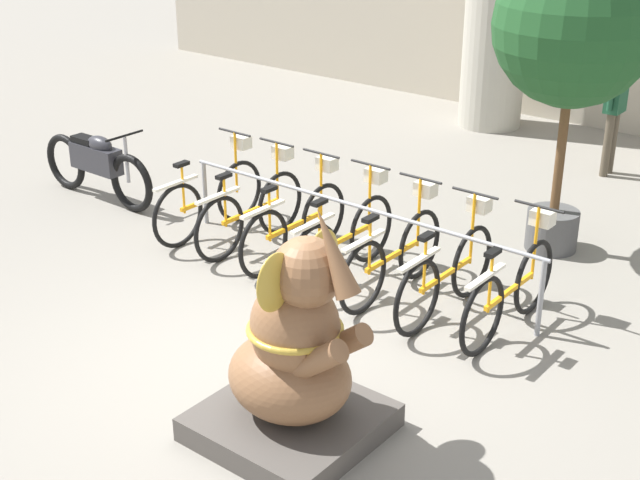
# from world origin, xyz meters

# --- Properties ---
(ground_plane) EXTENTS (60.00, 60.00, 0.00)m
(ground_plane) POSITION_xyz_m (0.00, 0.00, 0.00)
(ground_plane) COLOR gray
(bike_rack) EXTENTS (4.31, 0.05, 0.77)m
(bike_rack) POSITION_xyz_m (-0.41, 1.95, 0.62)
(bike_rack) COLOR gray
(bike_rack) RESTS_ON ground_plane
(bicycle_0) EXTENTS (0.48, 1.70, 1.10)m
(bicycle_0) POSITION_xyz_m (-2.27, 1.81, 0.43)
(bicycle_0) COLOR black
(bicycle_0) RESTS_ON ground_plane
(bicycle_1) EXTENTS (0.48, 1.70, 1.10)m
(bicycle_1) POSITION_xyz_m (-1.65, 1.82, 0.43)
(bicycle_1) COLOR black
(bicycle_1) RESTS_ON ground_plane
(bicycle_2) EXTENTS (0.48, 1.70, 1.10)m
(bicycle_2) POSITION_xyz_m (-1.03, 1.82, 0.43)
(bicycle_2) COLOR black
(bicycle_2) RESTS_ON ground_plane
(bicycle_3) EXTENTS (0.48, 1.70, 1.10)m
(bicycle_3) POSITION_xyz_m (-0.41, 1.85, 0.43)
(bicycle_3) COLOR black
(bicycle_3) RESTS_ON ground_plane
(bicycle_4) EXTENTS (0.48, 1.70, 1.10)m
(bicycle_4) POSITION_xyz_m (0.21, 1.83, 0.43)
(bicycle_4) COLOR black
(bicycle_4) RESTS_ON ground_plane
(bicycle_5) EXTENTS (0.48, 1.70, 1.10)m
(bicycle_5) POSITION_xyz_m (0.83, 1.80, 0.43)
(bicycle_5) COLOR black
(bicycle_5) RESTS_ON ground_plane
(bicycle_6) EXTENTS (0.48, 1.70, 1.10)m
(bicycle_6) POSITION_xyz_m (1.44, 1.86, 0.43)
(bicycle_6) COLOR black
(bicycle_6) RESTS_ON ground_plane
(elephant_statue) EXTENTS (1.23, 1.23, 1.93)m
(elephant_statue) POSITION_xyz_m (0.95, -0.56, 0.65)
(elephant_statue) COLOR #4C4742
(elephant_statue) RESTS_ON ground_plane
(motorcycle) EXTENTS (1.99, 0.55, 0.95)m
(motorcycle) POSITION_xyz_m (-4.10, 1.66, 0.47)
(motorcycle) COLOR black
(motorcycle) RESTS_ON ground_plane
(person_pedestrian) EXTENTS (0.23, 0.47, 1.76)m
(person_pedestrian) POSITION_xyz_m (0.48, 6.51, 1.06)
(person_pedestrian) COLOR brown
(person_pedestrian) RESTS_ON ground_plane
(potted_tree) EXTENTS (1.65, 1.65, 3.25)m
(potted_tree) POSITION_xyz_m (0.95, 3.80, 2.36)
(potted_tree) COLOR #4C4C4C
(potted_tree) RESTS_ON ground_plane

